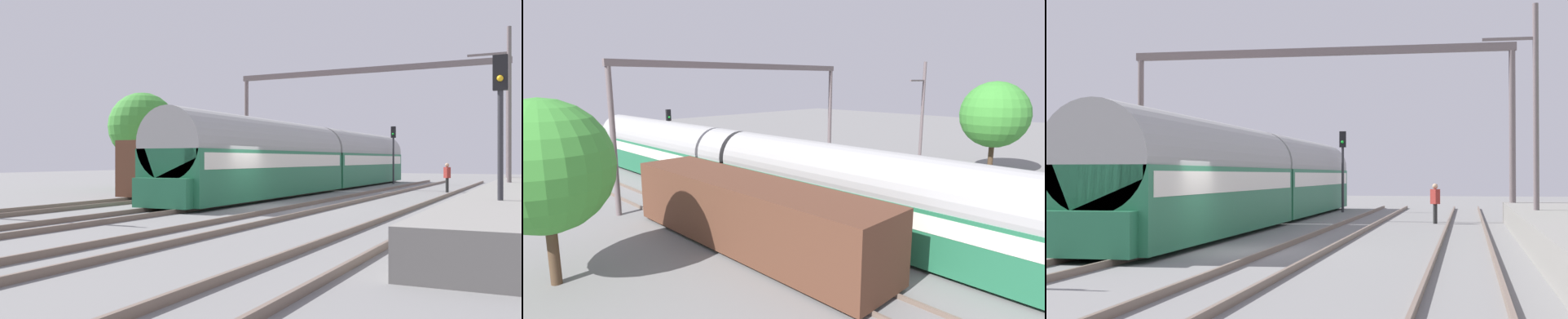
{
  "view_description": "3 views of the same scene",
  "coord_description": "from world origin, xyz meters",
  "views": [
    {
      "loc": [
        10.33,
        -20.84,
        1.95
      ],
      "look_at": [
        -2.18,
        4.3,
        1.94
      ],
      "focal_mm": 39.15,
      "sensor_mm": 36.0,
      "label": 1
    },
    {
      "loc": [
        -17.09,
        -5.85,
        6.89
      ],
      "look_at": [
        1.91,
        13.22,
        1.71
      ],
      "focal_mm": 28.81,
      "sensor_mm": 36.0,
      "label": 2
    },
    {
      "loc": [
        6.64,
        -21.79,
        2.12
      ],
      "look_at": [
        -1.09,
        17.75,
        2.85
      ],
      "focal_mm": 56.65,
      "sensor_mm": 36.0,
      "label": 3
    }
  ],
  "objects": [
    {
      "name": "railway_signal_far",
      "position": [
        -0.26,
        23.95,
        2.94
      ],
      "size": [
        0.36,
        0.3,
        4.55
      ],
      "color": "#2D2D33",
      "rests_on": "ground"
    },
    {
      "name": "catenary_gantry",
      "position": [
        0.0,
        14.8,
        5.96
      ],
      "size": [
        17.49,
        0.28,
        7.86
      ],
      "color": "#6A5C5E",
      "rests_on": "ground"
    },
    {
      "name": "ground",
      "position": [
        0.0,
        0.0,
        0.0
      ],
      "size": [
        120.0,
        120.0,
        0.0
      ],
      "primitive_type": "plane",
      "color": "slate"
    },
    {
      "name": "track_far_east",
      "position": [
        6.55,
        0.0,
        0.08
      ],
      "size": [
        1.52,
        60.0,
        0.16
      ],
      "color": "#6E5C50",
      "rests_on": "ground"
    },
    {
      "name": "platform",
      "position": [
        10.36,
        2.0,
        0.45
      ],
      "size": [
        4.4,
        28.0,
        0.9
      ],
      "color": "gray",
      "rests_on": "ground"
    },
    {
      "name": "person_crossing",
      "position": [
        5.26,
        14.03,
        1.03
      ],
      "size": [
        0.43,
        0.46,
        1.73
      ],
      "rotation": [
        0.0,
        0.0,
        2.23
      ],
      "color": "#262626",
      "rests_on": "ground"
    },
    {
      "name": "track_east",
      "position": [
        2.18,
        0.0,
        0.08
      ],
      "size": [
        1.52,
        60.0,
        0.16
      ],
      "color": "#6E5C50",
      "rests_on": "ground"
    },
    {
      "name": "track_far_west",
      "position": [
        -6.55,
        0.0,
        0.08
      ],
      "size": [
        1.52,
        60.0,
        0.16
      ],
      "color": "#6E5C50",
      "rests_on": "ground"
    },
    {
      "name": "tree_west_background",
      "position": [
        -13.24,
        9.07,
        4.09
      ],
      "size": [
        4.45,
        4.45,
        6.33
      ],
      "color": "#4C3826",
      "rests_on": "ground"
    },
    {
      "name": "catenary_pole_east_mid",
      "position": [
        8.9,
        7.32,
        4.15
      ],
      "size": [
        1.9,
        0.2,
        8.0
      ],
      "color": "#6A5C5E",
      "rests_on": "ground"
    },
    {
      "name": "passenger_train",
      "position": [
        -2.18,
        12.57,
        1.97
      ],
      "size": [
        2.93,
        32.85,
        3.82
      ],
      "color": "#236B47",
      "rests_on": "ground"
    },
    {
      "name": "track_west",
      "position": [
        -2.18,
        0.0,
        0.08
      ],
      "size": [
        1.52,
        60.0,
        0.16
      ],
      "color": "#6E5C50",
      "rests_on": "ground"
    },
    {
      "name": "freight_car",
      "position": [
        -6.55,
        6.79,
        1.47
      ],
      "size": [
        2.8,
        13.0,
        2.7
      ],
      "color": "#563323",
      "rests_on": "ground"
    },
    {
      "name": "tree_east_background",
      "position": [
        14.9,
        4.79,
        4.37
      ],
      "size": [
        4.76,
        4.76,
        6.76
      ],
      "color": "#4C3826",
      "rests_on": "ground"
    }
  ]
}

